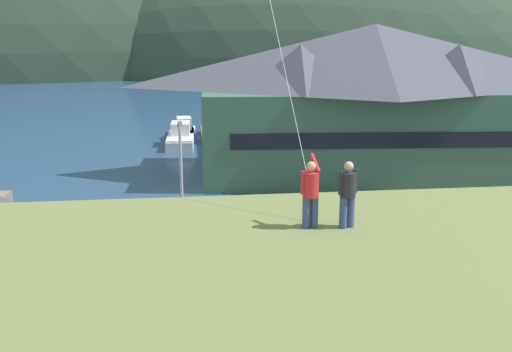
{
  "coord_description": "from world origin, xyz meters",
  "views": [
    {
      "loc": [
        -2.72,
        -22.43,
        12.67
      ],
      "look_at": [
        0.8,
        9.0,
        3.92
      ],
      "focal_mm": 43.83,
      "sensor_mm": 36.0,
      "label": 1
    }
  ],
  "objects_px": {
    "parked_car_front_row_red": "(233,246)",
    "person_companion": "(348,192)",
    "harbor_lodge": "(373,96)",
    "parked_car_mid_row_far": "(108,245)",
    "wharf_dock": "(219,140)",
    "parking_light_pole": "(181,172)",
    "moored_boat_inner_slip": "(181,137)",
    "parked_car_front_row_end": "(390,289)",
    "parked_car_front_row_silver": "(55,297)",
    "moored_boat_outer_mooring": "(258,139)",
    "moored_boat_wharfside": "(184,131)",
    "person_kite_flyer": "(311,192)"
  },
  "relations": [
    {
      "from": "moored_boat_wharfside",
      "to": "person_kite_flyer",
      "type": "bearing_deg",
      "value": -85.72
    },
    {
      "from": "parked_car_front_row_red",
      "to": "parked_car_front_row_end",
      "type": "bearing_deg",
      "value": -41.52
    },
    {
      "from": "parking_light_pole",
      "to": "moored_boat_outer_mooring",
      "type": "bearing_deg",
      "value": 73.15
    },
    {
      "from": "harbor_lodge",
      "to": "moored_boat_outer_mooring",
      "type": "bearing_deg",
      "value": 125.97
    },
    {
      "from": "moored_boat_inner_slip",
      "to": "parked_car_front_row_red",
      "type": "relative_size",
      "value": 1.78
    },
    {
      "from": "parked_car_front_row_silver",
      "to": "parking_light_pole",
      "type": "xyz_separation_m",
      "value": [
        5.2,
        8.9,
        2.78
      ]
    },
    {
      "from": "parked_car_front_row_red",
      "to": "person_companion",
      "type": "relative_size",
      "value": 2.45
    },
    {
      "from": "parking_light_pole",
      "to": "wharf_dock",
      "type": "bearing_deg",
      "value": 82.13
    },
    {
      "from": "harbor_lodge",
      "to": "parked_car_mid_row_far",
      "type": "xyz_separation_m",
      "value": [
        -17.94,
        -15.54,
        -4.93
      ]
    },
    {
      "from": "harbor_lodge",
      "to": "parked_car_front_row_end",
      "type": "distance_m",
      "value": 23.15
    },
    {
      "from": "parked_car_mid_row_far",
      "to": "person_companion",
      "type": "distance_m",
      "value": 18.38
    },
    {
      "from": "moored_boat_inner_slip",
      "to": "parked_car_mid_row_far",
      "type": "distance_m",
      "value": 27.92
    },
    {
      "from": "moored_boat_inner_slip",
      "to": "parked_car_front_row_end",
      "type": "xyz_separation_m",
      "value": [
        8.91,
        -34.09,
        0.34
      ]
    },
    {
      "from": "moored_boat_outer_mooring",
      "to": "parked_car_front_row_silver",
      "type": "distance_m",
      "value": 33.6
    },
    {
      "from": "harbor_lodge",
      "to": "moored_boat_inner_slip",
      "type": "distance_m",
      "value": 19.61
    },
    {
      "from": "moored_boat_inner_slip",
      "to": "parked_car_front_row_silver",
      "type": "bearing_deg",
      "value": -98.54
    },
    {
      "from": "parked_car_front_row_silver",
      "to": "parked_car_front_row_red",
      "type": "bearing_deg",
      "value": 31.76
    },
    {
      "from": "moored_boat_wharfside",
      "to": "person_kite_flyer",
      "type": "height_order",
      "value": "person_kite_flyer"
    },
    {
      "from": "wharf_dock",
      "to": "parked_car_front_row_end",
      "type": "height_order",
      "value": "parked_car_front_row_end"
    },
    {
      "from": "parked_car_front_row_end",
      "to": "parked_car_mid_row_far",
      "type": "relative_size",
      "value": 0.99
    },
    {
      "from": "parked_car_mid_row_far",
      "to": "person_kite_flyer",
      "type": "xyz_separation_m",
      "value": [
        7.14,
        -14.85,
        7.02
      ]
    },
    {
      "from": "wharf_dock",
      "to": "moored_boat_inner_slip",
      "type": "bearing_deg",
      "value": 177.39
    },
    {
      "from": "moored_boat_wharfside",
      "to": "parking_light_pole",
      "type": "height_order",
      "value": "parking_light_pole"
    },
    {
      "from": "moored_boat_outer_mooring",
      "to": "parked_car_mid_row_far",
      "type": "distance_m",
      "value": 27.84
    },
    {
      "from": "person_companion",
      "to": "parked_car_front_row_end",
      "type": "bearing_deg",
      "value": 63.23
    },
    {
      "from": "moored_boat_inner_slip",
      "to": "parked_car_front_row_silver",
      "type": "relative_size",
      "value": 1.75
    },
    {
      "from": "moored_boat_wharfside",
      "to": "parking_light_pole",
      "type": "distance_m",
      "value": 27.09
    },
    {
      "from": "wharf_dock",
      "to": "parking_light_pole",
      "type": "height_order",
      "value": "parking_light_pole"
    },
    {
      "from": "person_kite_flyer",
      "to": "person_companion",
      "type": "bearing_deg",
      "value": -6.44
    },
    {
      "from": "harbor_lodge",
      "to": "parked_car_front_row_red",
      "type": "relative_size",
      "value": 6.41
    },
    {
      "from": "parked_car_front_row_silver",
      "to": "person_companion",
      "type": "relative_size",
      "value": 2.49
    },
    {
      "from": "person_companion",
      "to": "parked_car_front_row_red",
      "type": "bearing_deg",
      "value": 97.79
    },
    {
      "from": "harbor_lodge",
      "to": "person_companion",
      "type": "xyz_separation_m",
      "value": [
        -9.86,
        -30.49,
        2.07
      ]
    },
    {
      "from": "moored_boat_inner_slip",
      "to": "harbor_lodge",
      "type": "bearing_deg",
      "value": -40.08
    },
    {
      "from": "parked_car_mid_row_far",
      "to": "parking_light_pole",
      "type": "distance_m",
      "value": 5.68
    },
    {
      "from": "moored_boat_inner_slip",
      "to": "parked_car_mid_row_far",
      "type": "bearing_deg",
      "value": -97.18
    },
    {
      "from": "person_kite_flyer",
      "to": "harbor_lodge",
      "type": "bearing_deg",
      "value": 70.45
    },
    {
      "from": "parked_car_front_row_silver",
      "to": "person_companion",
      "type": "distance_m",
      "value": 15.12
    },
    {
      "from": "wharf_dock",
      "to": "person_kite_flyer",
      "type": "bearing_deg",
      "value": -89.86
    },
    {
      "from": "moored_boat_outer_mooring",
      "to": "moored_boat_wharfside",
      "type": "bearing_deg",
      "value": 146.68
    },
    {
      "from": "parking_light_pole",
      "to": "person_kite_flyer",
      "type": "xyz_separation_m",
      "value": [
        3.45,
        -18.15,
        4.24
      ]
    },
    {
      "from": "moored_boat_wharfside",
      "to": "moored_boat_outer_mooring",
      "type": "bearing_deg",
      "value": -33.32
    },
    {
      "from": "moored_boat_outer_mooring",
      "to": "parking_light_pole",
      "type": "bearing_deg",
      "value": -106.85
    },
    {
      "from": "parked_car_front_row_red",
      "to": "person_companion",
      "type": "height_order",
      "value": "person_companion"
    },
    {
      "from": "wharf_dock",
      "to": "parking_light_pole",
      "type": "distance_m",
      "value": 24.71
    },
    {
      "from": "wharf_dock",
      "to": "moored_boat_wharfside",
      "type": "relative_size",
      "value": 1.91
    },
    {
      "from": "parked_car_front_row_end",
      "to": "harbor_lodge",
      "type": "bearing_deg",
      "value": 75.83
    },
    {
      "from": "harbor_lodge",
      "to": "moored_boat_outer_mooring",
      "type": "xyz_separation_m",
      "value": [
        -7.44,
        10.25,
        -5.27
      ]
    },
    {
      "from": "wharf_dock",
      "to": "parked_car_mid_row_far",
      "type": "distance_m",
      "value": 28.43
    },
    {
      "from": "moored_boat_outer_mooring",
      "to": "parked_car_front_row_red",
      "type": "relative_size",
      "value": 1.65
    }
  ]
}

